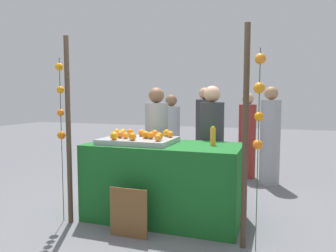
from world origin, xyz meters
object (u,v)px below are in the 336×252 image
object	(u,v)px
orange_1	(146,135)
stall_counter	(164,181)
vendor_left	(157,148)
vendor_right	(211,150)
juice_bottle	(213,136)
chalkboard_sign	(129,213)
orange_0	(130,132)

from	to	relation	value
orange_1	stall_counter	bearing A→B (deg)	8.35
stall_counter	orange_1	size ratio (longest dim) A/B	19.96
stall_counter	vendor_left	distance (m)	0.78
stall_counter	vendor_right	bearing A→B (deg)	55.91
juice_bottle	chalkboard_sign	world-z (taller)	juice_bottle
orange_0	vendor_left	bearing A→B (deg)	63.24
juice_bottle	orange_0	bearing A→B (deg)	172.68
orange_0	chalkboard_sign	world-z (taller)	orange_0
chalkboard_sign	vendor_right	xyz separation A→B (m)	(0.61, 1.28, 0.49)
vendor_right	chalkboard_sign	bearing A→B (deg)	-115.41
orange_0	juice_bottle	world-z (taller)	juice_bottle
orange_0	vendor_left	distance (m)	0.53
stall_counter	orange_0	xyz separation A→B (m)	(-0.55, 0.23, 0.55)
chalkboard_sign	stall_counter	bearing A→B (deg)	75.18
orange_0	chalkboard_sign	distance (m)	1.20
stall_counter	orange_0	world-z (taller)	orange_0
chalkboard_sign	vendor_right	distance (m)	1.50
chalkboard_sign	vendor_left	xyz separation A→B (m)	(-0.17, 1.27, 0.49)
stall_counter	chalkboard_sign	bearing A→B (deg)	-104.82
orange_1	vendor_right	bearing A→B (deg)	45.96
orange_0	juice_bottle	distance (m)	1.13
orange_1	chalkboard_sign	xyz separation A→B (m)	(0.06, -0.59, -0.76)
orange_0	juice_bottle	size ratio (longest dim) A/B	0.37
stall_counter	juice_bottle	distance (m)	0.80
stall_counter	vendor_left	bearing A→B (deg)	117.84
juice_bottle	chalkboard_sign	bearing A→B (deg)	-135.93
orange_1	chalkboard_sign	distance (m)	0.96
stall_counter	vendor_right	xyz separation A→B (m)	(0.44, 0.65, 0.30)
vendor_left	vendor_right	bearing A→B (deg)	0.73
chalkboard_sign	vendor_right	size ratio (longest dim) A/B	0.33
juice_bottle	chalkboard_sign	size ratio (longest dim) A/B	0.41
orange_0	vendor_right	xyz separation A→B (m)	(0.99, 0.42, -0.26)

